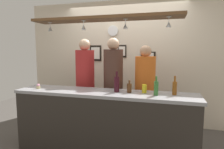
{
  "coord_description": "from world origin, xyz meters",
  "views": [
    {
      "loc": [
        0.89,
        -3.04,
        1.55
      ],
      "look_at": [
        0.0,
        0.1,
        1.15
      ],
      "focal_mm": 31.44,
      "sensor_mm": 36.0,
      "label": 1
    }
  ],
  "objects_px": {
    "bottle_beer_amber_tall": "(175,88)",
    "bottle_beer_brown_stubby": "(129,88)",
    "drink_can": "(144,89)",
    "picture_frame_crest": "(122,51)",
    "wall_clock": "(113,31)",
    "bottle_beer_green_import": "(156,88)",
    "person_left_red_shirt": "(85,77)",
    "bottle_wine_dark_red": "(117,84)",
    "person_middle_brown_shirt": "(113,78)",
    "person_right_orange_shirt": "(145,84)",
    "picture_frame_caricature": "(96,53)",
    "picture_frame_lower_pair": "(148,56)",
    "cupcake": "(38,86)"
  },
  "relations": [
    {
      "from": "person_middle_brown_shirt",
      "to": "bottle_beer_amber_tall",
      "type": "relative_size",
      "value": 6.81
    },
    {
      "from": "bottle_beer_green_import",
      "to": "drink_can",
      "type": "bearing_deg",
      "value": 148.02
    },
    {
      "from": "bottle_wine_dark_red",
      "to": "wall_clock",
      "type": "bearing_deg",
      "value": 107.8
    },
    {
      "from": "person_right_orange_shirt",
      "to": "cupcake",
      "type": "height_order",
      "value": "person_right_orange_shirt"
    },
    {
      "from": "person_middle_brown_shirt",
      "to": "picture_frame_crest",
      "type": "distance_m",
      "value": 0.93
    },
    {
      "from": "person_middle_brown_shirt",
      "to": "cupcake",
      "type": "distance_m",
      "value": 1.25
    },
    {
      "from": "drink_can",
      "to": "wall_clock",
      "type": "bearing_deg",
      "value": 122.27
    },
    {
      "from": "person_left_red_shirt",
      "to": "person_middle_brown_shirt",
      "type": "bearing_deg",
      "value": 0.0
    },
    {
      "from": "picture_frame_crest",
      "to": "wall_clock",
      "type": "xyz_separation_m",
      "value": [
        -0.2,
        -0.01,
        0.43
      ]
    },
    {
      "from": "picture_frame_crest",
      "to": "wall_clock",
      "type": "bearing_deg",
      "value": -178.23
    },
    {
      "from": "person_left_red_shirt",
      "to": "person_middle_brown_shirt",
      "type": "xyz_separation_m",
      "value": [
        0.54,
        0.0,
        0.01
      ]
    },
    {
      "from": "bottle_wine_dark_red",
      "to": "picture_frame_crest",
      "type": "relative_size",
      "value": 1.15
    },
    {
      "from": "wall_clock",
      "to": "cupcake",
      "type": "bearing_deg",
      "value": -119.34
    },
    {
      "from": "person_left_red_shirt",
      "to": "bottle_beer_brown_stubby",
      "type": "distance_m",
      "value": 1.09
    },
    {
      "from": "bottle_beer_brown_stubby",
      "to": "bottle_wine_dark_red",
      "type": "distance_m",
      "value": 0.19
    },
    {
      "from": "person_right_orange_shirt",
      "to": "drink_can",
      "type": "bearing_deg",
      "value": -84.68
    },
    {
      "from": "picture_frame_caricature",
      "to": "wall_clock",
      "type": "bearing_deg",
      "value": -0.89
    },
    {
      "from": "bottle_beer_green_import",
      "to": "wall_clock",
      "type": "distance_m",
      "value": 1.97
    },
    {
      "from": "bottle_wine_dark_red",
      "to": "drink_can",
      "type": "xyz_separation_m",
      "value": [
        0.4,
        0.04,
        -0.06
      ]
    },
    {
      "from": "bottle_beer_amber_tall",
      "to": "bottle_wine_dark_red",
      "type": "relative_size",
      "value": 0.87
    },
    {
      "from": "drink_can",
      "to": "cupcake",
      "type": "height_order",
      "value": "drink_can"
    },
    {
      "from": "person_middle_brown_shirt",
      "to": "picture_frame_caricature",
      "type": "distance_m",
      "value": 1.1
    },
    {
      "from": "bottle_beer_amber_tall",
      "to": "person_left_red_shirt",
      "type": "bearing_deg",
      "value": 160.98
    },
    {
      "from": "bottle_beer_green_import",
      "to": "picture_frame_caricature",
      "type": "xyz_separation_m",
      "value": [
        -1.41,
        1.43,
        0.44
      ]
    },
    {
      "from": "person_left_red_shirt",
      "to": "cupcake",
      "type": "distance_m",
      "value": 0.85
    },
    {
      "from": "person_left_red_shirt",
      "to": "bottle_wine_dark_red",
      "type": "height_order",
      "value": "person_left_red_shirt"
    },
    {
      "from": "picture_frame_caricature",
      "to": "person_middle_brown_shirt",
      "type": "bearing_deg",
      "value": -51.84
    },
    {
      "from": "bottle_beer_green_import",
      "to": "picture_frame_caricature",
      "type": "bearing_deg",
      "value": 134.43
    },
    {
      "from": "bottle_beer_amber_tall",
      "to": "drink_can",
      "type": "xyz_separation_m",
      "value": [
        -0.41,
        0.01,
        -0.04
      ]
    },
    {
      "from": "person_middle_brown_shirt",
      "to": "picture_frame_caricature",
      "type": "relative_size",
      "value": 5.21
    },
    {
      "from": "bottle_beer_green_import",
      "to": "picture_frame_lower_pair",
      "type": "height_order",
      "value": "picture_frame_lower_pair"
    },
    {
      "from": "person_right_orange_shirt",
      "to": "bottle_beer_green_import",
      "type": "distance_m",
      "value": 0.67
    },
    {
      "from": "bottle_beer_brown_stubby",
      "to": "picture_frame_crest",
      "type": "height_order",
      "value": "picture_frame_crest"
    },
    {
      "from": "bottle_wine_dark_red",
      "to": "drink_can",
      "type": "distance_m",
      "value": 0.4
    },
    {
      "from": "cupcake",
      "to": "picture_frame_lower_pair",
      "type": "relative_size",
      "value": 0.26
    },
    {
      "from": "person_middle_brown_shirt",
      "to": "cupcake",
      "type": "xyz_separation_m",
      "value": [
        -1.05,
        -0.67,
        -0.08
      ]
    },
    {
      "from": "drink_can",
      "to": "picture_frame_crest",
      "type": "distance_m",
      "value": 1.56
    },
    {
      "from": "bottle_wine_dark_red",
      "to": "picture_frame_crest",
      "type": "height_order",
      "value": "picture_frame_crest"
    },
    {
      "from": "person_left_red_shirt",
      "to": "picture_frame_lower_pair",
      "type": "distance_m",
      "value": 1.38
    },
    {
      "from": "bottle_beer_amber_tall",
      "to": "bottle_beer_brown_stubby",
      "type": "bearing_deg",
      "value": -177.64
    },
    {
      "from": "person_middle_brown_shirt",
      "to": "bottle_wine_dark_red",
      "type": "distance_m",
      "value": 0.6
    },
    {
      "from": "bottle_beer_green_import",
      "to": "bottle_beer_amber_tall",
      "type": "bearing_deg",
      "value": 21.93
    },
    {
      "from": "person_middle_brown_shirt",
      "to": "person_right_orange_shirt",
      "type": "bearing_deg",
      "value": 0.0
    },
    {
      "from": "cupcake",
      "to": "bottle_wine_dark_red",
      "type": "bearing_deg",
      "value": 4.65
    },
    {
      "from": "picture_frame_lower_pair",
      "to": "bottle_beer_amber_tall",
      "type": "bearing_deg",
      "value": -69.7
    },
    {
      "from": "person_middle_brown_shirt",
      "to": "bottle_beer_green_import",
      "type": "bearing_deg",
      "value": -39.2
    },
    {
      "from": "bottle_beer_green_import",
      "to": "drink_can",
      "type": "xyz_separation_m",
      "value": [
        -0.17,
        0.11,
        -0.04
      ]
    },
    {
      "from": "bottle_beer_brown_stubby",
      "to": "drink_can",
      "type": "distance_m",
      "value": 0.21
    },
    {
      "from": "person_middle_brown_shirt",
      "to": "wall_clock",
      "type": "height_order",
      "value": "wall_clock"
    },
    {
      "from": "person_left_red_shirt",
      "to": "bottle_wine_dark_red",
      "type": "xyz_separation_m",
      "value": [
        0.75,
        -0.57,
        0.01
      ]
    }
  ]
}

